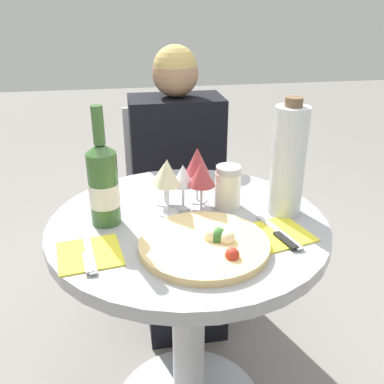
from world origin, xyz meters
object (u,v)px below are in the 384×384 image
Objects in this scene: dining_table at (188,286)px; chair_behind_diner at (176,210)px; tall_carafe at (289,161)px; wine_bottle at (103,184)px; seated_diner at (180,207)px; pizza_large at (206,244)px.

chair_behind_diner reaches higher than dining_table.
dining_table is at bearing 179.27° from tall_carafe.
wine_bottle is (-0.28, -0.69, 0.45)m from chair_behind_diner.
seated_diner reaches higher than dining_table.
dining_table is at bearing -6.25° from wine_bottle.
tall_carafe is (0.26, 0.15, 0.15)m from pizza_large.
tall_carafe is at bearing 30.19° from pizza_large.
dining_table is 0.88× the size of chair_behind_diner.
chair_behind_diner is 2.66× the size of tall_carafe.
chair_behind_diner reaches higher than pizza_large.
seated_diner is 0.71m from wine_bottle.
tall_carafe reaches higher than chair_behind_diner.
chair_behind_diner is 0.87m from wine_bottle.
chair_behind_diner is at bearing 87.49° from pizza_large.
seated_diner is at bearing 62.50° from wine_bottle.
seated_diner is 0.73m from tall_carafe.
wine_bottle reaches higher than chair_behind_diner.
dining_table is at bearing 84.16° from seated_diner.
pizza_large reaches higher than dining_table.
chair_behind_diner is (0.06, 0.71, -0.11)m from dining_table.
dining_table is 0.72m from chair_behind_diner.
tall_carafe reaches higher than dining_table.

